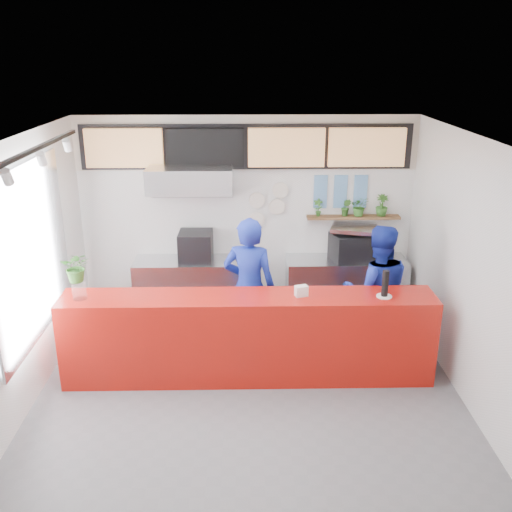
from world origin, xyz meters
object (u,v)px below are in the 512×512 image
(panini_oven, at_px, (196,246))
(staff_right, at_px, (377,292))
(espresso_machine, at_px, (353,246))
(pepper_mill, at_px, (385,283))
(staff_center, at_px, (249,288))
(service_counter, at_px, (248,337))

(panini_oven, bearing_deg, staff_right, -26.18)
(espresso_machine, distance_m, pepper_mill, 1.86)
(espresso_machine, xyz_separation_m, pepper_mill, (0.04, -1.85, 0.17))
(espresso_machine, relative_size, staff_right, 0.35)
(pepper_mill, bearing_deg, staff_center, 157.01)
(service_counter, bearing_deg, pepper_mill, -1.92)
(service_counter, height_order, staff_right, staff_right)
(staff_right, bearing_deg, pepper_mill, 86.91)
(espresso_machine, bearing_deg, service_counter, -144.20)
(service_counter, height_order, panini_oven, panini_oven)
(panini_oven, relative_size, pepper_mill, 1.54)
(staff_center, height_order, pepper_mill, staff_center)
(staff_right, xyz_separation_m, pepper_mill, (-0.06, -0.60, 0.37))
(staff_center, bearing_deg, staff_right, -169.27)
(panini_oven, height_order, staff_right, staff_right)
(service_counter, xyz_separation_m, staff_right, (1.67, 0.55, 0.35))
(service_counter, bearing_deg, panini_oven, 113.03)
(panini_oven, distance_m, espresso_machine, 2.35)
(staff_right, bearing_deg, service_counter, 20.37)
(espresso_machine, bearing_deg, staff_center, -155.94)
(staff_center, bearing_deg, espresso_machine, -129.65)
(service_counter, height_order, espresso_machine, espresso_machine)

